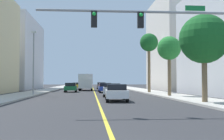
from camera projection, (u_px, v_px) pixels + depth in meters
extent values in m
plane|color=#2D2D30|center=(94.00, 91.00, 46.95)|extent=(192.00, 192.00, 0.00)
cube|color=#B2ADA3|center=(43.00, 91.00, 46.28)|extent=(3.72, 168.00, 0.15)
cube|color=#B2ADA3|center=(144.00, 90.00, 47.62)|extent=(3.72, 168.00, 0.15)
cube|color=yellow|center=(94.00, 91.00, 46.95)|extent=(0.16, 144.00, 0.01)
cube|color=silver|center=(3.00, 55.00, 57.52)|extent=(13.41, 19.53, 14.40)
cube|color=silver|center=(195.00, 45.00, 54.25)|extent=(15.74, 18.63, 17.61)
cylinder|color=gray|center=(137.00, 12.00, 14.65)|extent=(10.55, 0.14, 0.14)
cube|color=black|center=(141.00, 20.00, 14.64)|extent=(0.32, 0.24, 0.84)
sphere|color=green|center=(141.00, 15.00, 14.51)|extent=(0.20, 0.20, 0.20)
cube|color=black|center=(94.00, 19.00, 14.45)|extent=(0.32, 0.24, 0.84)
sphere|color=green|center=(94.00, 14.00, 14.32)|extent=(0.20, 0.20, 0.20)
cube|color=#147233|center=(195.00, 8.00, 14.90)|extent=(1.10, 0.04, 0.28)
cylinder|color=gray|center=(33.00, 64.00, 31.98)|extent=(0.16, 0.16, 7.09)
cube|color=beige|center=(34.00, 32.00, 32.13)|extent=(0.56, 0.28, 0.20)
cylinder|color=brown|center=(204.00, 70.00, 20.31)|extent=(0.40, 0.40, 4.65)
sphere|color=#195B23|center=(204.00, 39.00, 20.41)|extent=(3.66, 3.66, 3.66)
cone|color=#195B23|center=(218.00, 42.00, 20.55)|extent=(0.51, 1.43, 1.71)
cone|color=#195B23|center=(200.00, 44.00, 21.49)|extent=(1.77, 0.66, 1.95)
cone|color=#195B23|center=(189.00, 42.00, 20.46)|extent=(0.65, 2.01, 1.61)
cone|color=#195B23|center=(213.00, 39.00, 19.33)|extent=(1.52, 0.63, 1.49)
cylinder|color=brown|center=(169.00, 72.00, 29.24)|extent=(0.36, 0.36, 5.03)
sphere|color=#287F33|center=(169.00, 48.00, 29.35)|extent=(2.52, 2.52, 2.52)
cone|color=#287F33|center=(176.00, 50.00, 29.44)|extent=(0.49, 1.13, 1.15)
cone|color=#287F33|center=(168.00, 51.00, 30.09)|extent=(1.31, 0.61, 1.01)
cone|color=#287F33|center=(162.00, 50.00, 29.64)|extent=(0.86, 1.14, 1.25)
cone|color=#287F33|center=(164.00, 50.00, 28.96)|extent=(0.89, 1.33, 1.27)
cone|color=#287F33|center=(174.00, 49.00, 28.66)|extent=(1.43, 0.94, 1.13)
cylinder|color=brown|center=(149.00, 67.00, 38.19)|extent=(0.39, 0.39, 6.91)
sphere|color=#195B23|center=(149.00, 42.00, 38.33)|extent=(2.51, 2.51, 2.51)
cone|color=#195B23|center=(154.00, 44.00, 38.36)|extent=(0.47, 1.22, 1.10)
cone|color=#195B23|center=(151.00, 44.00, 38.95)|extent=(1.00, 0.85, 1.32)
cone|color=#195B23|center=(146.00, 44.00, 39.01)|extent=(1.03, 0.65, 1.26)
cone|color=#195B23|center=(144.00, 44.00, 38.17)|extent=(0.56, 1.18, 1.12)
cone|color=#195B23|center=(147.00, 43.00, 37.67)|extent=(1.20, 1.00, 1.26)
cone|color=#195B23|center=(152.00, 43.00, 37.64)|extent=(1.27, 0.78, 1.44)
cube|color=white|center=(116.00, 94.00, 23.12)|extent=(1.92, 4.46, 0.62)
cube|color=black|center=(116.00, 87.00, 22.80)|extent=(1.61, 1.92, 0.48)
cylinder|color=black|center=(106.00, 96.00, 24.72)|extent=(0.25, 0.65, 0.64)
cylinder|color=black|center=(124.00, 96.00, 24.78)|extent=(0.25, 0.65, 0.64)
cylinder|color=black|center=(107.00, 99.00, 21.44)|extent=(0.25, 0.65, 0.64)
cylinder|color=black|center=(127.00, 98.00, 21.50)|extent=(0.25, 0.65, 0.64)
cube|color=slate|center=(101.00, 86.00, 58.89)|extent=(2.12, 4.59, 0.65)
cube|color=black|center=(101.00, 83.00, 58.92)|extent=(1.79, 2.40, 0.46)
cylinder|color=black|center=(98.00, 87.00, 60.55)|extent=(0.25, 0.65, 0.64)
cylinder|color=black|center=(105.00, 87.00, 60.61)|extent=(0.25, 0.65, 0.64)
cylinder|color=black|center=(97.00, 88.00, 57.15)|extent=(0.25, 0.65, 0.64)
cylinder|color=black|center=(106.00, 88.00, 57.20)|extent=(0.25, 0.65, 0.64)
cube|color=#BCBCC1|center=(112.00, 90.00, 30.35)|extent=(2.12, 4.55, 0.69)
cube|color=black|center=(112.00, 85.00, 30.09)|extent=(1.77, 2.08, 0.42)
cylinder|color=black|center=(104.00, 93.00, 31.99)|extent=(0.25, 0.65, 0.64)
cylinder|color=black|center=(119.00, 93.00, 32.04)|extent=(0.25, 0.65, 0.64)
cylinder|color=black|center=(104.00, 94.00, 28.63)|extent=(0.25, 0.65, 0.64)
cylinder|color=black|center=(120.00, 94.00, 28.68)|extent=(0.25, 0.65, 0.64)
cube|color=#1E389E|center=(105.00, 88.00, 40.73)|extent=(1.97, 4.59, 0.58)
cube|color=black|center=(105.00, 85.00, 40.84)|extent=(1.70, 2.34, 0.52)
cylinder|color=black|center=(99.00, 90.00, 42.35)|extent=(0.23, 0.64, 0.64)
cylinder|color=black|center=(110.00, 90.00, 42.52)|extent=(0.23, 0.64, 0.64)
cylinder|color=black|center=(100.00, 91.00, 38.92)|extent=(0.23, 0.64, 0.64)
cylinder|color=black|center=(112.00, 91.00, 39.09)|extent=(0.23, 0.64, 0.64)
cube|color=gold|center=(77.00, 86.00, 58.12)|extent=(1.88, 4.53, 0.63)
cube|color=black|center=(77.00, 84.00, 57.91)|extent=(1.59, 1.99, 0.44)
cylinder|color=black|center=(73.00, 87.00, 59.70)|extent=(0.24, 0.65, 0.64)
cylinder|color=black|center=(81.00, 87.00, 59.87)|extent=(0.24, 0.65, 0.64)
cylinder|color=black|center=(73.00, 88.00, 56.34)|extent=(0.24, 0.65, 0.64)
cylinder|color=black|center=(80.00, 88.00, 56.51)|extent=(0.24, 0.65, 0.64)
cube|color=#196638|center=(71.00, 88.00, 42.25)|extent=(1.82, 4.22, 0.60)
cube|color=black|center=(71.00, 84.00, 41.95)|extent=(1.58, 2.13, 0.51)
cylinder|color=black|center=(66.00, 90.00, 43.70)|extent=(0.23, 0.64, 0.64)
cylinder|color=black|center=(76.00, 90.00, 43.84)|extent=(0.23, 0.64, 0.64)
cylinder|color=black|center=(65.00, 90.00, 40.62)|extent=(0.23, 0.64, 0.64)
cylinder|color=black|center=(76.00, 90.00, 40.76)|extent=(0.23, 0.64, 0.64)
cube|color=red|center=(86.00, 83.00, 52.37)|extent=(2.43, 2.01, 1.60)
cube|color=silver|center=(86.00, 81.00, 48.87)|extent=(2.47, 5.11, 2.45)
cylinder|color=black|center=(81.00, 88.00, 52.27)|extent=(0.29, 0.90, 0.90)
cylinder|color=black|center=(92.00, 88.00, 52.41)|extent=(0.29, 0.90, 0.90)
cylinder|color=black|center=(79.00, 88.00, 47.49)|extent=(0.29, 0.90, 0.90)
cylinder|color=black|center=(92.00, 88.00, 47.62)|extent=(0.29, 0.90, 0.90)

